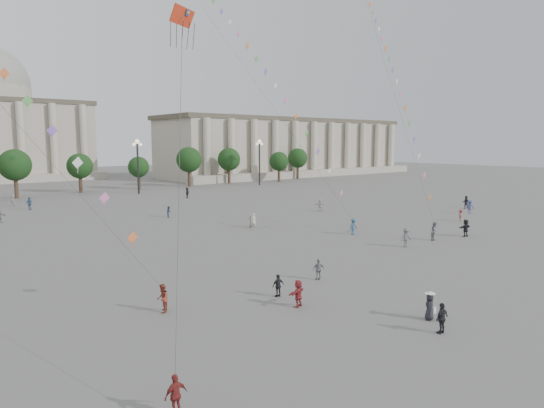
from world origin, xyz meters
TOP-DOWN VIEW (x-y plane):
  - ground at (0.00, 0.00)m, footprint 360.00×360.00m
  - hall_east at (75.00, 93.89)m, footprint 84.00×26.22m
  - tree_row at (0.00, 78.00)m, footprint 137.12×5.12m
  - lamp_post_mid_east at (15.00, 70.00)m, footprint 2.00×0.90m
  - lamp_post_far_east at (45.00, 70.00)m, footprint 2.00×0.90m
  - person_crowd_0 at (-7.23, 58.92)m, footprint 1.20×0.98m
  - person_crowd_3 at (24.14, 6.71)m, footprint 1.79×0.78m
  - person_crowd_4 at (-8.32, 64.70)m, footprint 1.32×1.75m
  - person_crowd_6 at (14.69, 7.58)m, footprint 1.34×0.96m
  - person_crowd_7 at (25.68, 30.40)m, footprint 1.74×1.02m
  - person_crowd_8 at (33.13, 12.40)m, footprint 1.15×1.04m
  - person_crowd_9 at (18.81, 57.59)m, footprint 1.59×1.73m
  - person_crowd_13 at (9.20, 24.87)m, footprint 0.80×0.76m
  - person_crowd_14 at (40.51, 15.24)m, footprint 1.35×1.42m
  - person_crowd_15 at (44.88, 18.27)m, footprint 1.11×1.18m
  - person_crowd_19 at (5.62, 39.11)m, footprint 0.79×0.88m
  - person_crowd_21 at (9.67, 25.93)m, footprint 0.87×0.85m
  - tourist_0 at (-16.55, -4.52)m, footprint 0.97×0.47m
  - tourist_1 at (-4.64, 3.78)m, footprint 0.92×0.47m
  - tourist_2 at (-4.92, 1.52)m, footprint 1.65×0.94m
  - tourist_3 at (0.21, 4.93)m, footprint 0.99×0.70m
  - tourist_4 at (-1.84, -6.45)m, footprint 0.99×0.42m
  - kite_flyer_0 at (-11.90, 5.88)m, footprint 1.01×1.06m
  - kite_flyer_1 at (15.62, 15.09)m, footprint 1.21×0.74m
  - kite_flyer_2 at (19.80, 7.70)m, footprint 1.09×0.96m
  - hat_person at (-0.58, -4.90)m, footprint 0.90×0.81m
  - dragon_kite at (-9.26, 7.50)m, footprint 4.80×6.85m
  - kite_train_east at (30.90, 23.65)m, footprint 21.09×29.48m

SIDE VIEW (x-z plane):
  - ground at x=0.00m, z-range 0.00..0.00m
  - person_crowd_21 at x=9.67m, z-range 0.00..1.51m
  - person_crowd_19 at x=5.62m, z-range 0.00..1.51m
  - tourist_1 at x=-4.64m, z-range 0.00..1.51m
  - person_crowd_8 at x=33.13m, z-range 0.00..1.55m
  - tourist_3 at x=0.21m, z-range 0.00..1.57m
  - tourist_0 at x=-16.55m, z-range 0.00..1.61m
  - hat_person at x=-0.58m, z-range -0.01..1.68m
  - tourist_4 at x=-1.84m, z-range 0.00..1.68m
  - tourist_2 at x=-4.92m, z-range 0.00..1.70m
  - kite_flyer_0 at x=-11.90m, z-range 0.00..1.73m
  - person_crowd_7 at x=25.68m, z-range 0.00..1.79m
  - kite_flyer_1 at x=15.62m, z-range 0.00..1.81m
  - person_crowd_4 at x=-8.32m, z-range 0.00..1.84m
  - person_crowd_13 at x=9.20m, z-range 0.00..1.84m
  - person_crowd_3 at x=24.14m, z-range 0.00..1.87m
  - person_crowd_6 at x=14.69m, z-range 0.00..1.87m
  - kite_flyer_2 at x=19.80m, z-range 0.00..1.90m
  - person_crowd_0 at x=-7.23m, z-range 0.00..1.91m
  - person_crowd_9 at x=18.81m, z-range 0.00..1.92m
  - person_crowd_14 at x=40.51m, z-range 0.00..1.93m
  - person_crowd_15 at x=44.88m, z-range 0.00..1.94m
  - tree_row at x=0.00m, z-range 1.39..9.39m
  - lamp_post_mid_east at x=15.00m, z-range 2.03..12.68m
  - lamp_post_far_east at x=45.00m, z-range 2.03..12.68m
  - hall_east at x=75.00m, z-range -0.17..17.03m
  - dragon_kite at x=-9.26m, z-range 6.17..27.76m
  - kite_train_east at x=30.90m, z-range -3.82..49.72m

